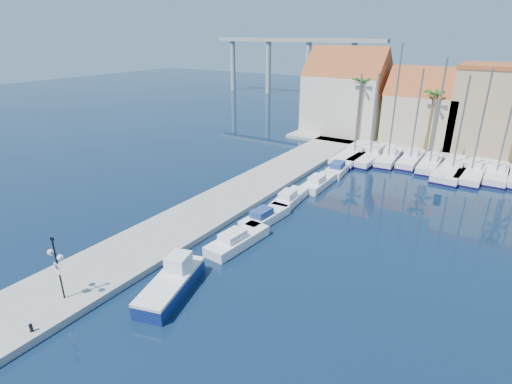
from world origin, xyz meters
TOP-DOWN VIEW (x-y plane):
  - ground at (0.00, 0.00)m, footprint 260.00×260.00m
  - quay_west at (-9.00, 13.50)m, footprint 6.00×77.00m
  - shore_north at (10.00, 48.00)m, footprint 54.00×16.00m
  - lamp_post at (-7.85, -4.85)m, footprint 1.45×0.43m
  - bollard at (-6.60, -7.62)m, footprint 0.19×0.19m
  - fishing_boat at (-3.15, -0.20)m, footprint 3.69×6.51m
  - motorboat_west_0 at (-3.17, 7.12)m, footprint 2.42×6.15m
  - motorboat_west_1 at (-3.58, 11.96)m, footprint 2.21×5.76m
  - motorboat_west_2 at (-3.77, 16.94)m, footprint 2.26×5.75m
  - motorboat_west_3 at (-3.26, 22.67)m, footprint 1.96×5.83m
  - motorboat_west_4 at (-3.32, 28.60)m, footprint 2.50×6.26m
  - sailboat_0 at (-3.71, 35.83)m, footprint 3.19×11.82m
  - sailboat_1 at (-1.64, 36.24)m, footprint 3.52×11.24m
  - sailboat_2 at (0.61, 36.20)m, footprint 2.87×8.43m
  - sailboat_3 at (3.26, 37.00)m, footprint 2.38×8.26m
  - sailboat_4 at (5.75, 36.32)m, footprint 2.39×8.20m
  - sailboat_5 at (8.51, 35.72)m, footprint 3.50×11.16m
  - sailboat_6 at (10.48, 36.13)m, footprint 2.93×10.41m
  - sailboat_7 at (13.00, 36.70)m, footprint 2.34×8.65m
  - building_0 at (-10.00, 47.00)m, footprint 12.30×9.00m
  - building_1 at (2.00, 47.00)m, footprint 10.30×8.00m
  - building_2 at (13.00, 48.00)m, footprint 14.20×10.20m
  - palm_0 at (-6.00, 42.00)m, footprint 2.60×2.60m
  - palm_1 at (4.00, 42.00)m, footprint 2.60×2.60m
  - viaduct at (-39.07, 82.00)m, footprint 48.00×2.20m

SIDE VIEW (x-z plane):
  - ground at x=0.00m, z-range 0.00..0.00m
  - quay_west at x=-9.00m, z-range 0.00..0.50m
  - shore_north at x=10.00m, z-range 0.00..0.50m
  - motorboat_west_0 at x=-3.17m, z-range -0.19..1.21m
  - motorboat_west_2 at x=-3.77m, z-range -0.19..1.21m
  - motorboat_west_4 at x=-3.32m, z-range -0.19..1.21m
  - motorboat_west_1 at x=-3.58m, z-range -0.19..1.21m
  - motorboat_west_3 at x=-3.26m, z-range -0.19..1.21m
  - sailboat_0 at x=-3.71m, z-range -5.01..6.11m
  - sailboat_1 at x=-1.64m, z-range -5.03..6.14m
  - sailboat_5 at x=8.51m, z-range -5.19..6.31m
  - sailboat_6 at x=10.48m, z-range -5.58..6.73m
  - sailboat_3 at x=3.26m, z-range -5.36..6.58m
  - sailboat_7 at x=13.00m, z-range -6.09..7.35m
  - sailboat_4 at x=5.75m, z-range -6.01..7.29m
  - sailboat_2 at x=0.61m, z-range -6.73..8.06m
  - fishing_boat at x=-3.15m, z-range -0.36..1.80m
  - bollard at x=-6.60m, z-range 0.50..0.98m
  - lamp_post at x=-7.85m, z-range 1.17..5.43m
  - building_1 at x=2.00m, z-range -0.20..10.80m
  - building_2 at x=13.00m, z-range 0.51..12.01m
  - building_0 at x=-10.00m, z-range -0.23..13.27m
  - palm_1 at x=4.00m, z-range 3.56..12.71m
  - palm_0 at x=-6.00m, z-range 4.00..14.15m
  - viaduct at x=-39.07m, z-range 3.02..17.47m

